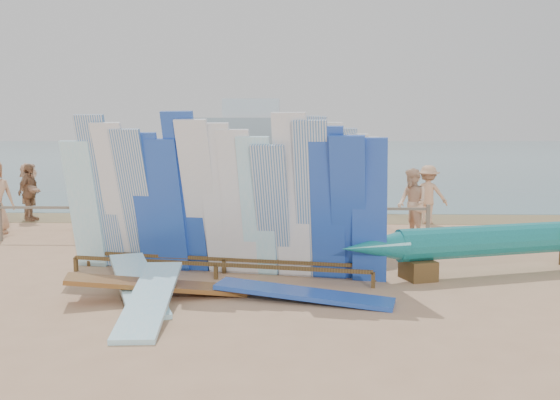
{
  "coord_description": "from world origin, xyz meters",
  "views": [
    {
      "loc": [
        3.01,
        -10.56,
        2.48
      ],
      "look_at": [
        2.64,
        1.67,
        1.14
      ],
      "focal_mm": 38.0,
      "sensor_mm": 36.0,
      "label": 1
    }
  ],
  "objects_px": {
    "beach_chair_right": "(246,228)",
    "beachgoer_2": "(121,201)",
    "beachgoer_7": "(279,189)",
    "beachgoer_8": "(412,203)",
    "beach_chair_left": "(220,227)",
    "beachgoer_1": "(88,199)",
    "beachgoer_6": "(283,204)",
    "flat_board_b": "(151,312)",
    "side_surfboard_rack": "(326,192)",
    "flat_board_d": "(303,301)",
    "beachgoer_extra_1": "(29,193)",
    "beachgoer_3": "(131,188)",
    "beachgoer_extra_0": "(428,195)",
    "outrigger_canoe": "(504,242)",
    "flat_board_a": "(138,296)",
    "beachgoer_5": "(282,186)",
    "stroller": "(233,219)",
    "vendor_table": "(259,243)",
    "beachgoer_11": "(29,191)",
    "flat_board_c": "(158,298)",
    "main_surfboard_rack": "(219,204)"
  },
  "relations": [
    {
      "from": "side_surfboard_rack",
      "to": "beachgoer_7",
      "type": "distance_m",
      "value": 4.45
    },
    {
      "from": "flat_board_c",
      "to": "beachgoer_11",
      "type": "xyz_separation_m",
      "value": [
        -5.77,
        8.3,
        0.84
      ]
    },
    {
      "from": "flat_board_c",
      "to": "beach_chair_right",
      "type": "bearing_deg",
      "value": -23.69
    },
    {
      "from": "side_surfboard_rack",
      "to": "flat_board_a",
      "type": "height_order",
      "value": "side_surfboard_rack"
    },
    {
      "from": "outrigger_canoe",
      "to": "beachgoer_7",
      "type": "distance_m",
      "value": 7.55
    },
    {
      "from": "beachgoer_extra_0",
      "to": "beach_chair_right",
      "type": "bearing_deg",
      "value": 46.2
    },
    {
      "from": "beachgoer_7",
      "to": "beachgoer_1",
      "type": "bearing_deg",
      "value": -143.99
    },
    {
      "from": "beachgoer_7",
      "to": "beachgoer_6",
      "type": "relative_size",
      "value": 1.16
    },
    {
      "from": "flat_board_d",
      "to": "beachgoer_11",
      "type": "distance_m",
      "value": 11.61
    },
    {
      "from": "vendor_table",
      "to": "beach_chair_right",
      "type": "xyz_separation_m",
      "value": [
        -0.5,
        2.8,
        -0.15
      ]
    },
    {
      "from": "vendor_table",
      "to": "flat_board_d",
      "type": "xyz_separation_m",
      "value": [
        0.83,
        -2.62,
        -0.4
      ]
    },
    {
      "from": "flat_board_a",
      "to": "beachgoer_6",
      "type": "bearing_deg",
      "value": 45.57
    },
    {
      "from": "flat_board_a",
      "to": "beachgoer_extra_1",
      "type": "xyz_separation_m",
      "value": [
        -5.31,
        7.95,
        0.83
      ]
    },
    {
      "from": "side_surfboard_rack",
      "to": "beachgoer_1",
      "type": "height_order",
      "value": "side_surfboard_rack"
    },
    {
      "from": "flat_board_a",
      "to": "flat_board_b",
      "type": "height_order",
      "value": "flat_board_b"
    },
    {
      "from": "beachgoer_3",
      "to": "beachgoer_extra_0",
      "type": "bearing_deg",
      "value": 1.6
    },
    {
      "from": "flat_board_d",
      "to": "beachgoer_11",
      "type": "height_order",
      "value": "beachgoer_11"
    },
    {
      "from": "vendor_table",
      "to": "beachgoer_8",
      "type": "xyz_separation_m",
      "value": [
        3.51,
        2.99,
        0.45
      ]
    },
    {
      "from": "outrigger_canoe",
      "to": "beachgoer_extra_0",
      "type": "bearing_deg",
      "value": 72.53
    },
    {
      "from": "outrigger_canoe",
      "to": "beachgoer_8",
      "type": "xyz_separation_m",
      "value": [
        -0.95,
        3.68,
        0.27
      ]
    },
    {
      "from": "flat_board_b",
      "to": "beach_chair_right",
      "type": "height_order",
      "value": "beach_chair_right"
    },
    {
      "from": "beachgoer_extra_0",
      "to": "beachgoer_1",
      "type": "bearing_deg",
      "value": 27.43
    },
    {
      "from": "beach_chair_left",
      "to": "beachgoer_extra_1",
      "type": "bearing_deg",
      "value": -174.9
    },
    {
      "from": "flat_board_a",
      "to": "flat_board_d",
      "type": "bearing_deg",
      "value": -26.66
    },
    {
      "from": "main_surfboard_rack",
      "to": "flat_board_a",
      "type": "bearing_deg",
      "value": -117.43
    },
    {
      "from": "beachgoer_extra_0",
      "to": "beach_chair_left",
      "type": "bearing_deg",
      "value": 42.06
    },
    {
      "from": "beachgoer_extra_1",
      "to": "beachgoer_8",
      "type": "bearing_deg",
      "value": -97.19
    },
    {
      "from": "flat_board_d",
      "to": "outrigger_canoe",
      "type": "bearing_deg",
      "value": -48.53
    },
    {
      "from": "flat_board_c",
      "to": "beach_chair_left",
      "type": "xyz_separation_m",
      "value": [
        0.23,
        5.49,
        0.26
      ]
    },
    {
      "from": "vendor_table",
      "to": "beachgoer_extra_1",
      "type": "relative_size",
      "value": 0.72
    },
    {
      "from": "main_surfboard_rack",
      "to": "flat_board_a",
      "type": "relative_size",
      "value": 2.15
    },
    {
      "from": "beachgoer_5",
      "to": "beachgoer_3",
      "type": "bearing_deg",
      "value": -37.17
    },
    {
      "from": "beachgoer_5",
      "to": "beachgoer_extra_1",
      "type": "relative_size",
      "value": 1.13
    },
    {
      "from": "beach_chair_right",
      "to": "beachgoer_2",
      "type": "height_order",
      "value": "beachgoer_2"
    },
    {
      "from": "flat_board_a",
      "to": "beach_chair_left",
      "type": "height_order",
      "value": "beach_chair_left"
    },
    {
      "from": "flat_board_d",
      "to": "beachgoer_5",
      "type": "bearing_deg",
      "value": 17.08
    },
    {
      "from": "stroller",
      "to": "flat_board_b",
      "type": "bearing_deg",
      "value": -110.67
    },
    {
      "from": "beachgoer_7",
      "to": "beachgoer_8",
      "type": "relative_size",
      "value": 1.11
    },
    {
      "from": "beachgoer_3",
      "to": "beachgoer_8",
      "type": "height_order",
      "value": "beachgoer_3"
    },
    {
      "from": "beach_chair_right",
      "to": "stroller",
      "type": "relative_size",
      "value": 0.72
    },
    {
      "from": "side_surfboard_rack",
      "to": "beachgoer_6",
      "type": "distance_m",
      "value": 2.03
    },
    {
      "from": "beach_chair_left",
      "to": "beachgoer_extra_1",
      "type": "distance_m",
      "value": 6.43
    },
    {
      "from": "beachgoer_7",
      "to": "beachgoer_extra_1",
      "type": "distance_m",
      "value": 7.23
    },
    {
      "from": "beachgoer_7",
      "to": "beachgoer_8",
      "type": "bearing_deg",
      "value": -19.03
    },
    {
      "from": "vendor_table",
      "to": "beachgoer_11",
      "type": "distance_m",
      "value": 9.2
    },
    {
      "from": "beach_chair_right",
      "to": "beachgoer_1",
      "type": "xyz_separation_m",
      "value": [
        -4.27,
        1.15,
        0.56
      ]
    },
    {
      "from": "side_surfboard_rack",
      "to": "flat_board_d",
      "type": "distance_m",
      "value": 4.09
    },
    {
      "from": "side_surfboard_rack",
      "to": "beachgoer_extra_1",
      "type": "relative_size",
      "value": 1.73
    },
    {
      "from": "beachgoer_2",
      "to": "beach_chair_left",
      "type": "bearing_deg",
      "value": 24.99
    },
    {
      "from": "beachgoer_8",
      "to": "beach_chair_right",
      "type": "bearing_deg",
      "value": -105.38
    }
  ]
}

